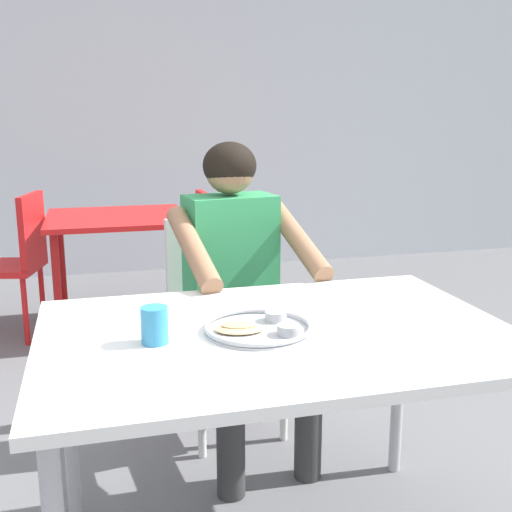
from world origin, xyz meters
TOP-DOWN VIEW (x-y plane):
  - back_wall at (0.00, 3.77)m, footprint 12.00×0.12m
  - table_foreground at (0.02, -0.00)m, footprint 1.28×0.88m
  - thali_tray at (-0.03, -0.00)m, footprint 0.29×0.29m
  - drinking_cup at (-0.31, -0.02)m, footprint 0.07×0.07m
  - chair_foreground at (0.05, 0.93)m, footprint 0.48×0.48m
  - diner_foreground at (0.08, 0.70)m, footprint 0.54×0.59m
  - table_background_red at (-0.31, 2.28)m, footprint 0.82×0.79m
  - chair_red_left at (-0.91, 2.28)m, footprint 0.52×0.48m
  - chair_red_right at (0.34, 2.28)m, footprint 0.42×0.44m

SIDE VIEW (x-z plane):
  - chair_red_right at x=0.34m, z-range 0.07..0.91m
  - chair_red_left at x=-0.91m, z-range 0.06..0.92m
  - chair_foreground at x=0.05m, z-range 0.07..0.95m
  - table_background_red at x=-0.31m, z-range 0.27..0.98m
  - table_foreground at x=0.02m, z-range 0.30..1.04m
  - diner_foreground at x=0.08m, z-range 0.12..1.33m
  - thali_tray at x=-0.03m, z-range 0.74..0.77m
  - drinking_cup at x=-0.31m, z-range 0.74..0.84m
  - back_wall at x=0.00m, z-range 0.00..3.40m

